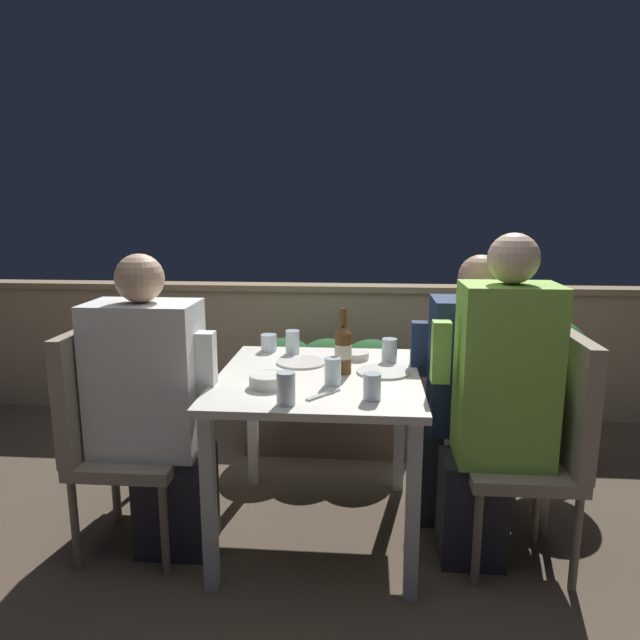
# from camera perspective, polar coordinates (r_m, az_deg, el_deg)

# --- Properties ---
(ground_plane) EXTENTS (16.00, 16.00, 0.00)m
(ground_plane) POSITION_cam_1_polar(r_m,az_deg,el_deg) (2.70, -0.13, -20.30)
(ground_plane) COLOR brown
(parapet_wall) EXTENTS (9.00, 0.18, 0.90)m
(parapet_wall) POSITION_cam_1_polar(r_m,az_deg,el_deg) (3.92, 1.68, -2.87)
(parapet_wall) COLOR tan
(parapet_wall) RESTS_ON ground_plane
(dining_table) EXTENTS (0.84, 0.92, 0.72)m
(dining_table) POSITION_cam_1_polar(r_m,az_deg,el_deg) (2.43, -0.13, -7.68)
(dining_table) COLOR silver
(dining_table) RESTS_ON ground_plane
(planter_hedge) EXTENTS (0.93, 0.47, 0.66)m
(planter_hedge) POSITION_cam_1_polar(r_m,az_deg,el_deg) (3.38, 0.79, -6.76)
(planter_hedge) COLOR brown
(planter_hedge) RESTS_ON ground_plane
(chair_left_near) EXTENTS (0.42, 0.42, 0.94)m
(chair_left_near) POSITION_cam_1_polar(r_m,az_deg,el_deg) (2.52, -20.44, -9.65)
(chair_left_near) COLOR gray
(chair_left_near) RESTS_ON ground_plane
(person_white_polo) EXTENTS (0.50, 0.26, 1.24)m
(person_white_polo) POSITION_cam_1_polar(r_m,az_deg,el_deg) (2.42, -16.16, -8.41)
(person_white_polo) COLOR #282833
(person_white_polo) RESTS_ON ground_plane
(chair_left_far) EXTENTS (0.42, 0.42, 0.94)m
(chair_left_far) POSITION_cam_1_polar(r_m,az_deg,el_deg) (2.83, -17.28, -7.15)
(chair_left_far) COLOR gray
(chair_left_far) RESTS_ON ground_plane
(chair_right_near) EXTENTS (0.42, 0.42, 0.94)m
(chair_right_near) POSITION_cam_1_polar(r_m,az_deg,el_deg) (2.43, 21.73, -10.52)
(chair_right_near) COLOR gray
(chair_right_near) RESTS_ON ground_plane
(person_green_blouse) EXTENTS (0.47, 0.26, 1.32)m
(person_green_blouse) POSITION_cam_1_polar(r_m,az_deg,el_deg) (2.34, 17.22, -7.88)
(person_green_blouse) COLOR #282833
(person_green_blouse) RESTS_ON ground_plane
(chair_right_far) EXTENTS (0.42, 0.42, 0.94)m
(chair_right_far) POSITION_cam_1_polar(r_m,az_deg,el_deg) (2.70, 18.72, -8.13)
(chair_right_far) COLOR gray
(chair_right_far) RESTS_ON ground_plane
(person_navy_jumper) EXTENTS (0.48, 0.26, 1.22)m
(person_navy_jumper) POSITION_cam_1_polar(r_m,az_deg,el_deg) (2.64, 14.48, -6.89)
(person_navy_jumper) COLOR #282833
(person_navy_jumper) RESTS_ON ground_plane
(beer_bottle) EXTENTS (0.07, 0.07, 0.28)m
(beer_bottle) POSITION_cam_1_polar(r_m,az_deg,el_deg) (2.40, 2.32, -2.86)
(beer_bottle) COLOR brown
(beer_bottle) RESTS_ON dining_table
(plate_0) EXTENTS (0.22, 0.22, 0.01)m
(plate_0) POSITION_cam_1_polar(r_m,az_deg,el_deg) (2.57, -1.87, -4.24)
(plate_0) COLOR silver
(plate_0) RESTS_ON dining_table
(plate_1) EXTENTS (0.23, 0.23, 0.01)m
(plate_1) POSITION_cam_1_polar(r_m,az_deg,el_deg) (2.44, 6.35, -5.15)
(plate_1) COLOR silver
(plate_1) RESTS_ON dining_table
(bowl_0) EXTENTS (0.15, 0.15, 0.05)m
(bowl_0) POSITION_cam_1_polar(r_m,az_deg,el_deg) (2.25, -5.22, -5.96)
(bowl_0) COLOR silver
(bowl_0) RESTS_ON dining_table
(bowl_1) EXTENTS (0.12, 0.12, 0.03)m
(bowl_1) POSITION_cam_1_polar(r_m,az_deg,el_deg) (2.64, 3.56, -3.50)
(bowl_1) COLOR beige
(bowl_1) RESTS_ON dining_table
(glass_cup_0) EXTENTS (0.07, 0.07, 0.11)m
(glass_cup_0) POSITION_cam_1_polar(r_m,az_deg,el_deg) (2.72, -2.76, -2.23)
(glass_cup_0) COLOR silver
(glass_cup_0) RESTS_ON dining_table
(glass_cup_1) EXTENTS (0.07, 0.07, 0.12)m
(glass_cup_1) POSITION_cam_1_polar(r_m,az_deg,el_deg) (2.04, -3.43, -6.85)
(glass_cup_1) COLOR silver
(glass_cup_1) RESTS_ON dining_table
(glass_cup_2) EXTENTS (0.06, 0.06, 0.11)m
(glass_cup_2) POSITION_cam_1_polar(r_m,az_deg,el_deg) (2.25, 1.28, -5.17)
(glass_cup_2) COLOR silver
(glass_cup_2) RESTS_ON dining_table
(glass_cup_3) EXTENTS (0.08, 0.08, 0.08)m
(glass_cup_3) POSITION_cam_1_polar(r_m,az_deg,el_deg) (2.79, -5.15, -2.26)
(glass_cup_3) COLOR silver
(glass_cup_3) RESTS_ON dining_table
(glass_cup_4) EXTENTS (0.07, 0.07, 0.10)m
(glass_cup_4) POSITION_cam_1_polar(r_m,az_deg,el_deg) (2.10, 5.23, -6.65)
(glass_cup_4) COLOR silver
(glass_cup_4) RESTS_ON dining_table
(glass_cup_5) EXTENTS (0.07, 0.07, 0.11)m
(glass_cup_5) POSITION_cam_1_polar(r_m,az_deg,el_deg) (2.60, 6.95, -3.03)
(glass_cup_5) COLOR silver
(glass_cup_5) RESTS_ON dining_table
(fork_0) EXTENTS (0.12, 0.14, 0.01)m
(fork_0) POSITION_cam_1_polar(r_m,az_deg,el_deg) (2.15, 0.33, -7.46)
(fork_0) COLOR silver
(fork_0) RESTS_ON dining_table
(potted_plant) EXTENTS (0.41, 0.41, 0.84)m
(potted_plant) POSITION_cam_1_polar(r_m,az_deg,el_deg) (3.29, 21.69, -5.37)
(potted_plant) COLOR #9E5638
(potted_plant) RESTS_ON ground_plane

